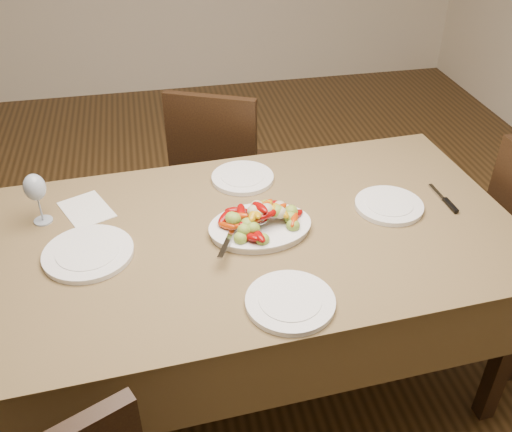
{
  "coord_description": "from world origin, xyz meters",
  "views": [
    {
      "loc": [
        -0.2,
        -1.71,
        1.95
      ],
      "look_at": [
        0.12,
        -0.15,
        0.82
      ],
      "focal_mm": 40.0,
      "sensor_mm": 36.0,
      "label": 1
    }
  ],
  "objects_px": {
    "chair_far": "(224,168)",
    "dining_table": "(256,309)",
    "plate_left": "(88,253)",
    "serving_platter": "(260,228)",
    "wine_glass": "(37,197)",
    "plate_far": "(243,178)",
    "plate_right": "(389,206)",
    "plate_near": "(290,302)"
  },
  "relations": [
    {
      "from": "plate_right",
      "to": "plate_near",
      "type": "bearing_deg",
      "value": -139.12
    },
    {
      "from": "chair_far",
      "to": "plate_far",
      "type": "bearing_deg",
      "value": 113.4
    },
    {
      "from": "chair_far",
      "to": "dining_table",
      "type": "bearing_deg",
      "value": 112.68
    },
    {
      "from": "serving_platter",
      "to": "wine_glass",
      "type": "bearing_deg",
      "value": 164.05
    },
    {
      "from": "wine_glass",
      "to": "dining_table",
      "type": "bearing_deg",
      "value": -15.73
    },
    {
      "from": "dining_table",
      "to": "plate_near",
      "type": "xyz_separation_m",
      "value": [
        0.03,
        -0.38,
        0.39
      ]
    },
    {
      "from": "plate_left",
      "to": "wine_glass",
      "type": "bearing_deg",
      "value": 125.56
    },
    {
      "from": "serving_platter",
      "to": "plate_far",
      "type": "relative_size",
      "value": 1.41
    },
    {
      "from": "plate_left",
      "to": "plate_right",
      "type": "relative_size",
      "value": 1.19
    },
    {
      "from": "plate_left",
      "to": "plate_far",
      "type": "relative_size",
      "value": 1.21
    },
    {
      "from": "dining_table",
      "to": "chair_far",
      "type": "bearing_deg",
      "value": 88.59
    },
    {
      "from": "serving_platter",
      "to": "wine_glass",
      "type": "relative_size",
      "value": 1.69
    },
    {
      "from": "chair_far",
      "to": "plate_near",
      "type": "xyz_separation_m",
      "value": [
        0.0,
        -1.3,
        0.29
      ]
    },
    {
      "from": "plate_right",
      "to": "plate_far",
      "type": "height_order",
      "value": "same"
    },
    {
      "from": "plate_right",
      "to": "plate_near",
      "type": "distance_m",
      "value": 0.64
    },
    {
      "from": "plate_left",
      "to": "plate_near",
      "type": "height_order",
      "value": "same"
    },
    {
      "from": "chair_far",
      "to": "serving_platter",
      "type": "bearing_deg",
      "value": 113.51
    },
    {
      "from": "chair_far",
      "to": "plate_near",
      "type": "relative_size",
      "value": 3.54
    },
    {
      "from": "serving_platter",
      "to": "dining_table",
      "type": "bearing_deg",
      "value": 152.94
    },
    {
      "from": "wine_glass",
      "to": "plate_right",
      "type": "bearing_deg",
      "value": -7.67
    },
    {
      "from": "serving_platter",
      "to": "plate_near",
      "type": "xyz_separation_m",
      "value": [
        0.01,
        -0.37,
        -0.0
      ]
    },
    {
      "from": "dining_table",
      "to": "serving_platter",
      "type": "relative_size",
      "value": 5.31
    },
    {
      "from": "dining_table",
      "to": "plate_far",
      "type": "xyz_separation_m",
      "value": [
        0.02,
        0.34,
        0.39
      ]
    },
    {
      "from": "plate_left",
      "to": "plate_near",
      "type": "distance_m",
      "value": 0.69
    },
    {
      "from": "chair_far",
      "to": "plate_far",
      "type": "xyz_separation_m",
      "value": [
        -0.01,
        -0.58,
        0.29
      ]
    },
    {
      "from": "plate_left",
      "to": "plate_near",
      "type": "xyz_separation_m",
      "value": [
        0.59,
        -0.36,
        0.0
      ]
    },
    {
      "from": "plate_right",
      "to": "wine_glass",
      "type": "distance_m",
      "value": 1.26
    },
    {
      "from": "plate_right",
      "to": "plate_far",
      "type": "xyz_separation_m",
      "value": [
        -0.49,
        0.3,
        0.0
      ]
    },
    {
      "from": "dining_table",
      "to": "plate_right",
      "type": "distance_m",
      "value": 0.64
    },
    {
      "from": "dining_table",
      "to": "wine_glass",
      "type": "relative_size",
      "value": 8.98
    },
    {
      "from": "plate_far",
      "to": "wine_glass",
      "type": "relative_size",
      "value": 1.2
    },
    {
      "from": "dining_table",
      "to": "plate_right",
      "type": "bearing_deg",
      "value": 4.41
    },
    {
      "from": "serving_platter",
      "to": "plate_near",
      "type": "height_order",
      "value": "serving_platter"
    },
    {
      "from": "plate_left",
      "to": "dining_table",
      "type": "bearing_deg",
      "value": 2.41
    },
    {
      "from": "serving_platter",
      "to": "plate_far",
      "type": "bearing_deg",
      "value": 89.61
    },
    {
      "from": "chair_far",
      "to": "serving_platter",
      "type": "xyz_separation_m",
      "value": [
        -0.01,
        -0.93,
        0.3
      ]
    },
    {
      "from": "plate_right",
      "to": "dining_table",
      "type": "bearing_deg",
      "value": -175.59
    },
    {
      "from": "chair_far",
      "to": "plate_left",
      "type": "distance_m",
      "value": 1.15
    },
    {
      "from": "plate_left",
      "to": "wine_glass",
      "type": "xyz_separation_m",
      "value": [
        -0.16,
        0.23,
        0.09
      ]
    },
    {
      "from": "dining_table",
      "to": "plate_left",
      "type": "xyz_separation_m",
      "value": [
        -0.57,
        -0.02,
        0.39
      ]
    },
    {
      "from": "plate_far",
      "to": "plate_near",
      "type": "distance_m",
      "value": 0.72
    },
    {
      "from": "dining_table",
      "to": "plate_left",
      "type": "bearing_deg",
      "value": -177.59
    }
  ]
}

